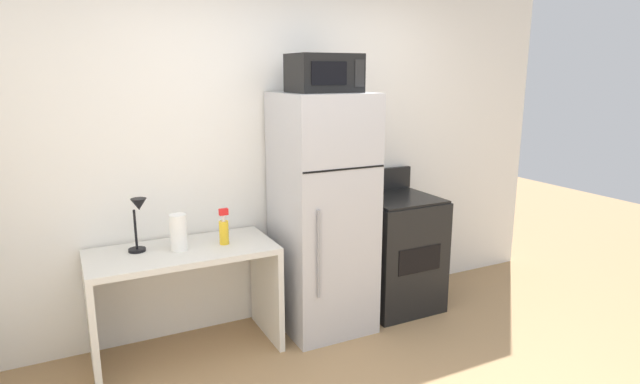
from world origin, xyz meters
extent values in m
cube|color=white|center=(0.00, 1.70, 1.30)|extent=(5.00, 0.10, 2.60)
cube|color=silver|center=(-0.85, 1.34, 0.73)|extent=(1.21, 0.57, 0.04)
cube|color=silver|center=(-1.44, 1.34, 0.35)|extent=(0.04, 0.57, 0.71)
cube|color=silver|center=(-0.27, 1.34, 0.35)|extent=(0.04, 0.57, 0.71)
cylinder|color=black|center=(-1.12, 1.43, 0.76)|extent=(0.11, 0.11, 0.02)
cylinder|color=black|center=(-1.12, 1.43, 0.90)|extent=(0.02, 0.02, 0.26)
cone|color=black|center=(-1.09, 1.41, 1.07)|extent=(0.10, 0.10, 0.08)
cylinder|color=white|center=(-0.87, 1.33, 0.87)|extent=(0.11, 0.11, 0.24)
cylinder|color=yellow|center=(-0.57, 1.32, 0.83)|extent=(0.06, 0.06, 0.16)
cylinder|color=white|center=(-0.57, 1.32, 0.93)|extent=(0.02, 0.02, 0.04)
cube|color=red|center=(-0.57, 1.31, 0.98)|extent=(0.06, 0.03, 0.04)
cube|color=#B7B7BC|center=(0.17, 1.31, 0.87)|extent=(0.62, 0.64, 1.75)
cube|color=black|center=(0.17, 0.99, 1.26)|extent=(0.61, 0.00, 0.01)
cylinder|color=gray|center=(-0.03, 0.97, 0.70)|extent=(0.02, 0.02, 0.61)
cube|color=black|center=(0.17, 1.29, 1.88)|extent=(0.46, 0.34, 0.26)
cube|color=black|center=(0.12, 1.12, 1.88)|extent=(0.26, 0.01, 0.15)
cube|color=black|center=(0.35, 1.12, 1.88)|extent=(0.07, 0.01, 0.18)
cube|color=black|center=(0.85, 1.33, 0.45)|extent=(0.60, 0.60, 0.90)
cube|color=black|center=(0.85, 1.33, 0.91)|extent=(0.58, 0.58, 0.02)
cube|color=black|center=(0.85, 1.61, 1.01)|extent=(0.60, 0.04, 0.18)
cube|color=black|center=(0.85, 1.03, 0.50)|extent=(0.39, 0.01, 0.20)
camera|label=1|loc=(-1.51, -1.97, 1.88)|focal=29.30mm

